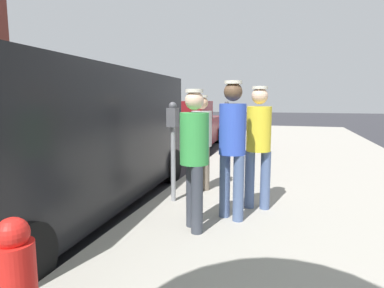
# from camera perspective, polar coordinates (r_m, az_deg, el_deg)

# --- Properties ---
(ground_plane) EXTENTS (80.00, 80.00, 0.00)m
(ground_plane) POSITION_cam_1_polar(r_m,az_deg,el_deg) (5.13, -20.95, -12.07)
(ground_plane) COLOR #2D2D33
(sidewalk_slab) EXTENTS (5.00, 32.00, 0.15)m
(sidewalk_slab) POSITION_cam_1_polar(r_m,az_deg,el_deg) (4.16, 22.97, -15.87)
(sidewalk_slab) COLOR #9E998E
(sidewalk_slab) RESTS_ON ground
(parking_meter_near) EXTENTS (0.14, 0.18, 1.52)m
(parking_meter_near) POSITION_cam_1_polar(r_m,az_deg,el_deg) (4.85, -3.40, 1.67)
(parking_meter_near) COLOR gray
(parking_meter_near) RESTS_ON sidewalk_slab
(parking_meter_far) EXTENTS (0.14, 0.18, 1.52)m
(parking_meter_far) POSITION_cam_1_polar(r_m,az_deg,el_deg) (9.06, 6.12, 4.54)
(parking_meter_far) COLOR gray
(parking_meter_far) RESTS_ON sidewalk_slab
(pedestrian_in_gray) EXTENTS (0.34, 0.34, 1.63)m
(pedestrian_in_gray) POSITION_cam_1_polar(r_m,az_deg,el_deg) (5.38, 1.71, 1.17)
(pedestrian_in_gray) COLOR #726656
(pedestrian_in_gray) RESTS_ON sidewalk_slab
(pedestrian_in_yellow) EXTENTS (0.36, 0.34, 1.74)m
(pedestrian_in_yellow) POSITION_cam_1_polar(r_m,az_deg,el_deg) (4.61, 11.71, 0.80)
(pedestrian_in_yellow) COLOR #4C608C
(pedestrian_in_yellow) RESTS_ON sidewalk_slab
(pedestrian_in_green) EXTENTS (0.34, 0.34, 1.67)m
(pedestrian_in_green) POSITION_cam_1_polar(r_m,az_deg,el_deg) (3.76, 0.42, -1.27)
(pedestrian_in_green) COLOR #383D47
(pedestrian_in_green) RESTS_ON sidewalk_slab
(pedestrian_in_blue) EXTENTS (0.34, 0.34, 1.79)m
(pedestrian_in_blue) POSITION_cam_1_polar(r_m,az_deg,el_deg) (4.13, 7.15, 0.57)
(pedestrian_in_blue) COLOR #4C608C
(pedestrian_in_blue) RESTS_ON sidewalk_slab
(parked_van) EXTENTS (2.29, 5.27, 2.15)m
(parked_van) POSITION_cam_1_polar(r_m,az_deg,el_deg) (5.19, -20.95, 1.28)
(parked_van) COLOR black
(parked_van) RESTS_ON ground
(parked_sedan_ahead) EXTENTS (2.18, 4.51, 1.65)m
(parked_sedan_ahead) POSITION_cam_1_polar(r_m,az_deg,el_deg) (11.20, -1.04, 3.00)
(parked_sedan_ahead) COLOR maroon
(parked_sedan_ahead) RESTS_ON ground
(fire_hydrant) EXTENTS (0.24, 0.24, 0.86)m
(fire_hydrant) POSITION_cam_1_polar(r_m,az_deg,el_deg) (2.41, -28.65, -21.33)
(fire_hydrant) COLOR red
(fire_hydrant) RESTS_ON sidewalk_slab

